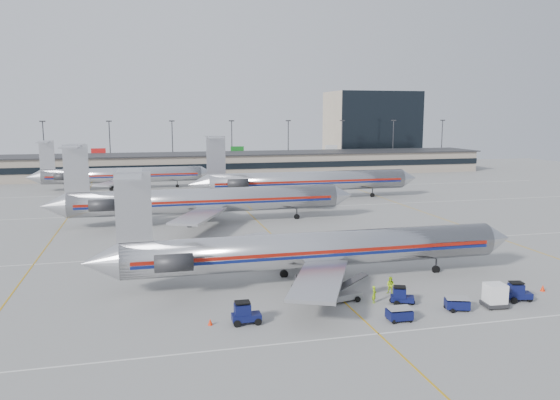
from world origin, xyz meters
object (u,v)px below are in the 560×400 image
object	(u,v)px
jet_second_row	(201,200)
jet_foreground	(308,249)
belt_loader	(342,295)
uld_container	(495,295)
tug_center	(401,296)

from	to	relation	value
jet_second_row	jet_foreground	bearing A→B (deg)	-77.44
jet_foreground	belt_loader	world-z (taller)	jet_foreground
jet_foreground	uld_container	xyz separation A→B (m)	(13.98, -10.95, -2.36)
jet_foreground	belt_loader	size ratio (longest dim) A/B	9.85
jet_second_row	tug_center	size ratio (longest dim) A/B	21.10
jet_foreground	jet_second_row	bearing A→B (deg)	102.56
jet_second_row	uld_container	xyz separation A→B (m)	(21.39, -44.25, -2.62)
jet_second_row	tug_center	world-z (taller)	jet_second_row
jet_second_row	belt_loader	world-z (taller)	jet_second_row
tug_center	uld_container	distance (m)	8.20
uld_container	belt_loader	xyz separation A→B (m)	(-12.58, 4.69, -0.44)
jet_foreground	tug_center	xyz separation A→B (m)	(6.23, -8.28, -2.67)
tug_center	uld_container	world-z (taller)	uld_container
jet_foreground	jet_second_row	world-z (taller)	jet_second_row
jet_foreground	belt_loader	xyz separation A→B (m)	(1.39, -6.26, -2.80)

